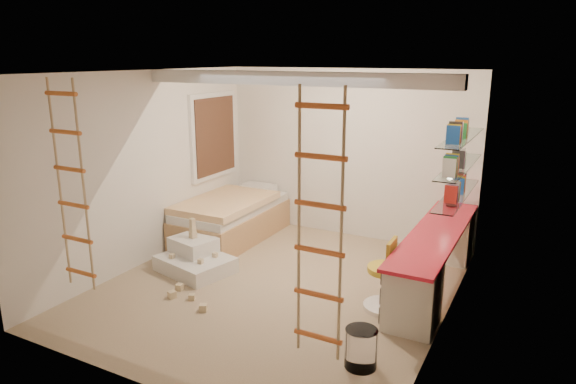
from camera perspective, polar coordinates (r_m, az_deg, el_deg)
The scene contains 15 objects.
floor at distance 6.47m, azimuth -1.26°, elevation -10.50°, with size 4.50×4.50×0.00m, color #9A8063.
ceiling_beam at distance 6.11m, azimuth 0.00°, elevation 12.51°, with size 4.00×0.18×0.16m, color white.
window_frame at distance 8.27m, azimuth -8.28°, elevation 6.22°, with size 0.06×1.15×1.35m, color white.
window_blind at distance 8.24m, azimuth -8.06°, elevation 6.20°, with size 0.02×1.00×1.20m, color #4C2D1E.
rope_ladder_left at distance 5.52m, azimuth -22.93°, elevation 0.50°, with size 0.41×0.04×2.13m, color #C05720, non-canonical shape.
rope_ladder_right at distance 3.88m, azimuth 3.54°, elevation -4.05°, with size 0.41×0.04×2.13m, color #E55827, non-canonical shape.
waste_bin at distance 4.95m, azimuth 8.12°, elevation -16.80°, with size 0.30×0.30×0.37m, color white.
desk at distance 6.52m, azimuth 15.98°, elevation -7.04°, with size 0.56×2.80×0.75m.
shelves at distance 6.44m, azimuth 18.50°, elevation 2.70°, with size 0.25×1.80×0.71m.
bed at distance 8.05m, azimuth -6.27°, elevation -2.89°, with size 1.02×2.00×0.69m.
task_lamp at distance 7.21m, azimuth 17.65°, elevation 1.06°, with size 0.14×0.36×0.57m.
swivel_chair at distance 5.93m, azimuth 10.89°, elevation -10.00°, with size 0.51×0.51×0.83m.
play_platform at distance 7.00m, azimuth -10.31°, elevation -7.29°, with size 1.06×0.91×0.41m.
toy_blocks at distance 6.65m, azimuth -10.74°, elevation -7.55°, with size 1.06×1.06×0.68m.
books at distance 6.42m, azimuth 18.59°, elevation 3.71°, with size 0.14×0.70×0.92m.
Camera 1 is at (2.85, -5.11, 2.77)m, focal length 32.00 mm.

